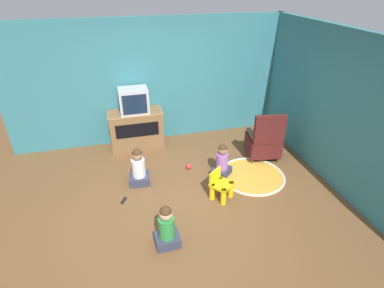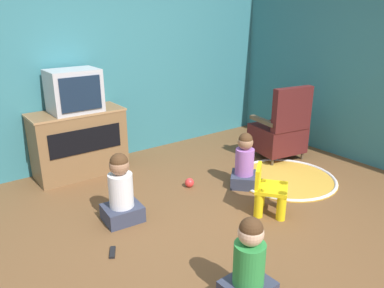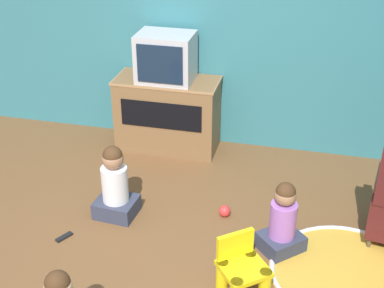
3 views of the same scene
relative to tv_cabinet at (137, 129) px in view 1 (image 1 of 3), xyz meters
The scene contains 13 objects.
ground_plane 2.07m from the tv_cabinet, 74.24° to the right, with size 30.00×30.00×0.00m, color brown.
wall_back 0.98m from the tv_cabinet, 40.65° to the left, with size 5.64×0.12×2.51m.
wall_right 3.97m from the tv_cabinet, 36.12° to the right, with size 0.12×5.33×2.51m.
tv_cabinet is the anchor object (origin of this frame).
television 0.62m from the tv_cabinet, 90.00° to the right, with size 0.56×0.43×0.49m.
black_armchair 2.58m from the tv_cabinet, 25.42° to the right, with size 0.68×0.66×1.00m.
yellow_kid_chair 2.33m from the tv_cabinet, 60.94° to the right, with size 0.43×0.43×0.48m.
play_mat 2.51m from the tv_cabinet, 40.89° to the right, with size 1.18×1.18×0.04m.
child_watching_left 1.31m from the tv_cabinet, 94.47° to the right, with size 0.37×0.33×0.68m.
child_watching_center 2.77m from the tv_cabinet, 87.73° to the right, with size 0.34×0.30×0.64m.
child_watching_right 1.98m from the tv_cabinet, 46.82° to the right, with size 0.43×0.42×0.63m.
toy_ball 1.43m from the tv_cabinet, 53.06° to the right, with size 0.10×0.10×0.10m.
remote_control 1.82m from the tv_cabinet, 103.39° to the right, with size 0.11×0.15×0.02m.
Camera 1 is at (-0.84, -3.66, 3.19)m, focal length 28.00 mm.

